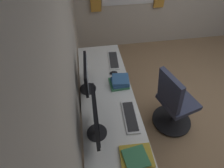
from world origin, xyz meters
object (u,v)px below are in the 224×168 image
(mouse_main, at_px, (114,73))
(book_stack_far, at_px, (136,157))
(monitor_primary, at_px, (86,75))
(book_stack_near, at_px, (120,82))
(monitor_secondary, at_px, (96,118))
(office_chair, at_px, (174,104))
(keyboard_spare, at_px, (130,116))
(keyboard_main, at_px, (114,60))
(drawer_pedestal, at_px, (105,110))

(mouse_main, relative_size, book_stack_far, 0.35)
(monitor_primary, distance_m, book_stack_near, 0.44)
(monitor_secondary, xyz_separation_m, office_chair, (0.44, -1.05, -0.53))
(keyboard_spare, xyz_separation_m, mouse_main, (0.72, 0.06, 0.01))
(mouse_main, distance_m, office_chair, 0.89)
(monitor_secondary, relative_size, keyboard_main, 1.16)
(keyboard_spare, distance_m, mouse_main, 0.72)
(monitor_secondary, height_order, office_chair, monitor_secondary)
(drawer_pedestal, height_order, monitor_secondary, monitor_secondary)
(keyboard_spare, bearing_deg, drawer_pedestal, 26.97)
(monitor_secondary, bearing_deg, office_chair, -66.98)
(keyboard_main, bearing_deg, monitor_secondary, 162.68)
(drawer_pedestal, distance_m, book_stack_far, 0.98)
(drawer_pedestal, height_order, keyboard_main, keyboard_main)
(keyboard_spare, bearing_deg, office_chair, -65.52)
(drawer_pedestal, xyz_separation_m, monitor_primary, (0.05, 0.19, 0.61))
(drawer_pedestal, distance_m, mouse_main, 0.51)
(monitor_secondary, xyz_separation_m, keyboard_main, (1.14, -0.35, -0.25))
(drawer_pedestal, relative_size, monitor_primary, 1.41)
(monitor_primary, bearing_deg, office_chair, -99.25)
(keyboard_main, distance_m, book_stack_near, 0.49)
(monitor_primary, distance_m, monitor_secondary, 0.62)
(keyboard_main, bearing_deg, book_stack_near, 179.49)
(keyboard_main, relative_size, book_stack_far, 1.43)
(monitor_primary, relative_size, mouse_main, 4.73)
(monitor_primary, relative_size, office_chair, 0.51)
(drawer_pedestal, xyz_separation_m, book_stack_near, (0.07, -0.21, 0.43))
(monitor_secondary, height_order, keyboard_spare, monitor_secondary)
(keyboard_main, xyz_separation_m, keyboard_spare, (-1.00, -0.01, 0.00))
(drawer_pedestal, height_order, book_stack_near, book_stack_near)
(monitor_primary, xyz_separation_m, office_chair, (-0.18, -1.09, -0.50))
(mouse_main, bearing_deg, monitor_primary, 123.29)
(monitor_primary, bearing_deg, keyboard_main, -38.01)
(monitor_primary, bearing_deg, book_stack_far, -158.59)
(monitor_primary, distance_m, keyboard_spare, 0.67)
(mouse_main, bearing_deg, book_stack_far, -179.46)
(keyboard_main, bearing_deg, monitor_primary, 141.99)
(drawer_pedestal, relative_size, keyboard_main, 1.62)
(book_stack_far, bearing_deg, monitor_secondary, 45.99)
(mouse_main, height_order, book_stack_near, book_stack_near)
(keyboard_main, distance_m, book_stack_far, 1.44)
(keyboard_main, xyz_separation_m, book_stack_far, (-1.44, 0.04, 0.01))
(monitor_primary, height_order, book_stack_far, monitor_primary)
(keyboard_main, height_order, book_stack_far, book_stack_far)
(keyboard_spare, relative_size, book_stack_far, 1.42)
(book_stack_near, distance_m, office_chair, 0.79)
(keyboard_main, distance_m, keyboard_spare, 1.00)
(drawer_pedestal, relative_size, book_stack_near, 2.77)
(monitor_primary, height_order, mouse_main, monitor_primary)
(keyboard_main, distance_m, office_chair, 1.02)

